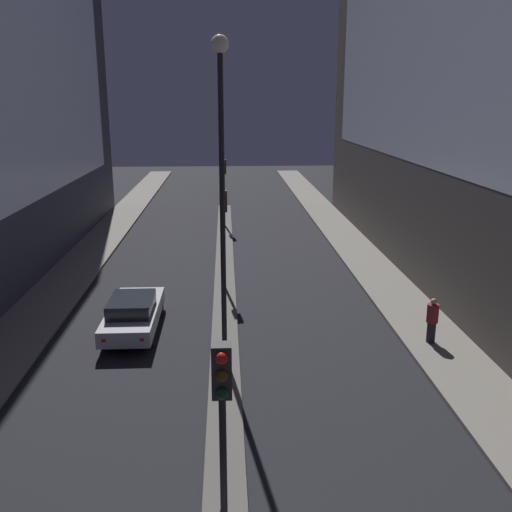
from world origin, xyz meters
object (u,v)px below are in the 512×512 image
object	(u,v)px
traffic_light_near	(222,410)
street_lamp	(222,157)
traffic_light_mid	(224,217)
pedestrian_on_right_sidewalk	(432,320)
traffic_light_far	(224,177)
car_left_lane	(133,313)

from	to	relation	value
traffic_light_near	street_lamp	world-z (taller)	street_lamp
traffic_light_mid	pedestrian_on_right_sidewalk	world-z (taller)	traffic_light_mid
street_lamp	pedestrian_on_right_sidewalk	distance (m)	8.90
traffic_light_mid	street_lamp	bearing A→B (deg)	-90.00
traffic_light_near	pedestrian_on_right_sidewalk	xyz separation A→B (m)	(6.95, 9.33, -2.32)
traffic_light_mid	street_lamp	world-z (taller)	street_lamp
traffic_light_far	traffic_light_mid	bearing A→B (deg)	-90.00
traffic_light_far	traffic_light_near	bearing A→B (deg)	-90.00
traffic_light_mid	car_left_lane	distance (m)	6.06
pedestrian_on_right_sidewalk	traffic_light_far	bearing A→B (deg)	110.20
street_lamp	traffic_light_far	bearing A→B (deg)	90.00
traffic_light_mid	car_left_lane	world-z (taller)	traffic_light_mid
traffic_light_mid	street_lamp	distance (m)	7.73
traffic_light_far	street_lamp	xyz separation A→B (m)	(0.00, -19.74, 3.17)
car_left_lane	pedestrian_on_right_sidewalk	size ratio (longest dim) A/B	2.97
car_left_lane	traffic_light_mid	bearing A→B (deg)	53.77
traffic_light_near	car_left_lane	bearing A→B (deg)	106.35
traffic_light_far	street_lamp	distance (m)	20.00
traffic_light_far	car_left_lane	world-z (taller)	traffic_light_far
traffic_light_far	street_lamp	world-z (taller)	street_lamp
traffic_light_near	traffic_light_far	size ratio (longest dim) A/B	1.00
street_lamp	car_left_lane	xyz separation A→B (m)	(-3.25, 2.61, -5.72)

